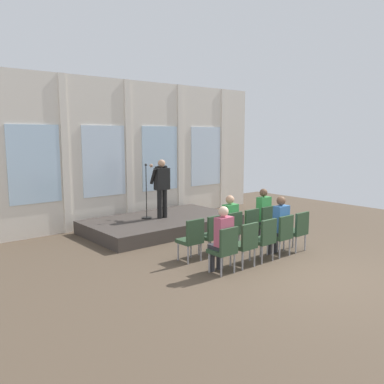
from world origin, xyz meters
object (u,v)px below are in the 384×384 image
speaker (162,184)px  audience_r1_c0 (222,236)px  chair_r0_c1 (212,233)px  chair_r1_c4 (298,229)px  chair_r0_c0 (192,237)px  chair_r1_c0 (225,247)px  mic_stand (147,207)px  chair_r0_c4 (264,222)px  audience_r0_c4 (262,213)px  chair_r1_c1 (246,242)px  chair_r0_c2 (231,229)px  chair_r1_c2 (264,237)px  audience_r0_c2 (229,220)px  audience_r1_c3 (279,223)px  chair_r0_c3 (248,225)px  chair_r1_c3 (282,233)px

speaker → audience_r1_c0: bearing=-108.0°
speaker → chair_r0_c1: bearing=-102.2°
chair_r1_c4 → speaker: bearing=107.7°
chair_r0_c0 → chair_r1_c0: bearing=-90.0°
mic_stand → chair_r0_c4: bearing=-62.0°
chair_r0_c1 → audience_r0_c4: 1.81m
chair_r1_c1 → chair_r0_c0: bearing=120.9°
chair_r0_c0 → chair_r0_c2: (1.20, 0.00, 0.00)m
chair_r1_c2 → audience_r0_c2: bearing=90.0°
chair_r0_c0 → chair_r0_c4: size_ratio=1.00×
speaker → chair_r0_c4: speaker is taller
mic_stand → audience_r1_c3: mic_stand is taller
chair_r1_c2 → audience_r0_c4: bearing=42.1°
audience_r0_c2 → chair_r1_c1: (-0.60, -1.08, -0.20)m
chair_r0_c3 → chair_r0_c0: bearing=180.0°
audience_r0_c4 → audience_r1_c3: (-0.60, -1.00, -0.01)m
audience_r0_c4 → chair_r1_c4: bearing=-90.0°
audience_r0_c2 → chair_r1_c0: 1.62m
chair_r0_c4 → audience_r0_c4: size_ratio=0.68×
audience_r0_c2 → chair_r1_c3: 1.25m
audience_r0_c4 → audience_r1_c3: size_ratio=1.01×
chair_r1_c3 → chair_r1_c4: 0.60m
speaker → chair_r0_c3: 2.92m
audience_r1_c3 → chair_r0_c2: bearing=123.0°
chair_r1_c3 → audience_r1_c0: bearing=177.4°
mic_stand → chair_r0_c0: bearing=-105.5°
audience_r1_c0 → speaker: bearing=72.0°
speaker → chair_r0_c3: speaker is taller
chair_r0_c3 → audience_r1_c0: size_ratio=0.70×
chair_r0_c2 → chair_r0_c0: bearing=180.0°
audience_r1_c3 → mic_stand: bearing=104.1°
chair_r0_c2 → audience_r0_c4: size_ratio=0.68×
chair_r0_c3 → chair_r1_c4: same height
chair_r0_c4 → chair_r0_c3: bearing=180.0°
audience_r0_c4 → chair_r0_c4: bearing=-90.0°
chair_r1_c2 → chair_r1_c3: bearing=0.0°
chair_r0_c4 → chair_r1_c4: same height
chair_r0_c3 → audience_r1_c3: size_ratio=0.69×
chair_r0_c1 → chair_r1_c0: (-0.60, -1.00, 0.00)m
speaker → chair_r1_c1: (-0.59, -3.75, -0.79)m
audience_r1_c0 → audience_r1_c3: (1.79, -0.00, 0.01)m
mic_stand → chair_r1_c4: (1.57, -3.96, -0.16)m
audience_r1_c3 → chair_r0_c3: bearing=90.0°
chair_r0_c3 → chair_r1_c0: size_ratio=1.00×
chair_r0_c0 → chair_r1_c4: same height
chair_r0_c4 → chair_r1_c2: (-1.20, -1.00, 0.00)m
mic_stand → audience_r0_c4: size_ratio=1.13×
chair_r0_c4 → chair_r1_c3: size_ratio=1.00×
chair_r0_c4 → mic_stand: bearing=118.0°
audience_r0_c2 → chair_r1_c1: size_ratio=1.41×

